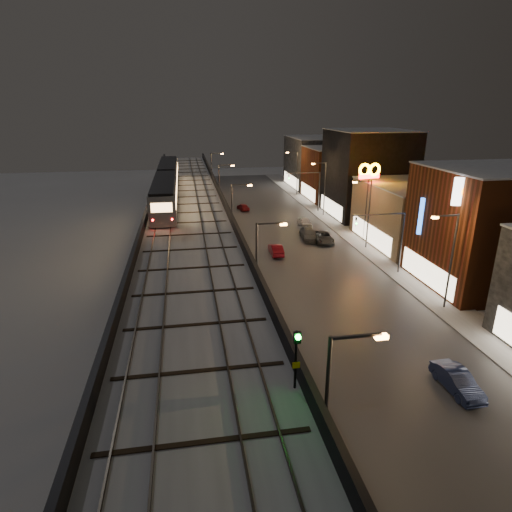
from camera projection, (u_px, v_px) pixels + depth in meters
ground at (305, 427)px, 25.06m from camera, size 220.00×220.00×0.00m
road_surface at (289, 242)px, 58.77m from camera, size 17.00×120.00×0.06m
sidewalk_right at (358, 239)px, 60.32m from camera, size 4.00×120.00×0.14m
under_viaduct_pavement at (190, 248)px, 56.66m from camera, size 11.00×120.00×0.06m
elevated_viaduct at (188, 212)px, 51.87m from camera, size 9.00×100.00×6.30m
viaduct_trackbed at (187, 206)px, 51.73m from camera, size 8.40×100.00×0.32m
viaduct_parapet_streetside at (223, 200)px, 52.28m from camera, size 0.30×100.00×1.10m
viaduct_parapet_far at (150, 203)px, 50.92m from camera, size 0.30×100.00×1.10m
building_b at (487, 228)px, 43.52m from camera, size 12.20×12.20×12.16m
building_c at (415, 214)px, 57.21m from camera, size 12.20×15.20×8.16m
building_d at (368, 174)px, 71.09m from camera, size 12.20×13.20×14.16m
building_e at (338, 173)px, 84.77m from camera, size 12.20×12.20×10.16m
building_f at (317, 162)px, 97.63m from camera, size 12.20×16.20×11.16m
streetlight_left_0 at (332, 412)px, 18.60m from camera, size 2.57×0.28×9.00m
streetlight_left_1 at (260, 267)px, 35.34m from camera, size 2.57×0.28×9.00m
streetlight_right_1 at (449, 255)px, 38.02m from camera, size 2.56×0.28×9.00m
streetlight_left_2 at (234, 215)px, 52.08m from camera, size 2.57×0.28×9.00m
streetlight_right_2 at (367, 210)px, 54.76m from camera, size 2.56×0.28×9.00m
streetlight_left_3 at (221, 188)px, 68.82m from camera, size 2.57×0.28×9.00m
streetlight_right_3 at (323, 185)px, 71.50m from camera, size 2.56×0.28×9.00m
streetlight_left_4 at (213, 172)px, 85.56m from camera, size 2.57×0.28×9.00m
streetlight_right_4 at (296, 170)px, 88.24m from camera, size 2.56×0.28×9.00m
traffic_light_rig_a at (392, 235)px, 46.49m from camera, size 6.10×0.34×7.00m
traffic_light_rig_b at (313, 187)px, 74.39m from camera, size 6.10×0.34×7.00m
subway_train at (167, 183)px, 56.29m from camera, size 2.74×32.96×3.26m
rail_signal at (297, 349)px, 17.26m from camera, size 0.31×0.41×2.71m
car_taxi at (287, 378)px, 28.52m from camera, size 2.13×4.09×1.33m
car_near_white at (276, 250)px, 53.75m from camera, size 1.52×4.10×1.34m
car_far_white at (243, 207)px, 76.55m from camera, size 2.13×3.82×1.23m
car_onc_silver at (457, 382)px, 28.05m from camera, size 1.57×4.32×1.42m
car_onc_dark at (323, 238)px, 58.56m from camera, size 2.88×5.38×1.44m
car_onc_white at (309, 235)px, 59.87m from camera, size 2.50×5.29×1.49m
car_onc_red at (305, 223)px, 66.11m from camera, size 1.69×4.04×1.37m
sign_mcdonalds at (369, 178)px, 56.65m from camera, size 3.18×0.68×10.69m
sign_citgo at (465, 208)px, 38.27m from camera, size 2.50×0.39×11.88m
sign_carwash at (427, 223)px, 44.55m from camera, size 1.71×0.35×8.87m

